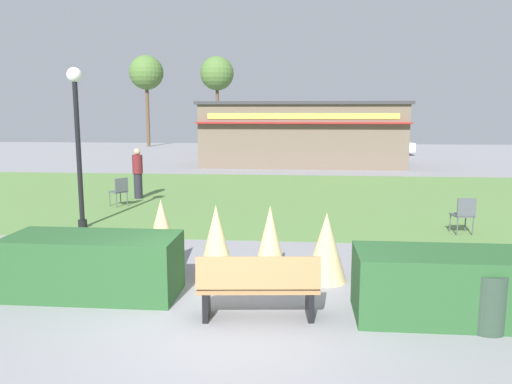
{
  "coord_description": "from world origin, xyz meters",
  "views": [
    {
      "loc": [
        1.13,
        -6.43,
        2.88
      ],
      "look_at": [
        0.22,
        3.75,
        1.25
      ],
      "focal_mm": 35.18,
      "sensor_mm": 36.0,
      "label": 1
    }
  ],
  "objects_px": {
    "cafe_chair_west": "(464,213)",
    "parked_car_east_slot": "(380,145)",
    "parked_car_west_slot": "(232,145)",
    "park_bench": "(258,287)",
    "parked_car_center_slot": "(311,145)",
    "food_kiosk": "(302,134)",
    "tree_left_bg": "(217,74)",
    "person_strolling": "(138,173)",
    "tree_right_bg": "(146,73)",
    "trash_bin": "(487,301)",
    "lamppost_mid": "(77,128)",
    "cafe_chair_east": "(120,189)"
  },
  "relations": [
    {
      "from": "cafe_chair_east",
      "to": "cafe_chair_west",
      "type": "bearing_deg",
      "value": -16.45
    },
    {
      "from": "tree_left_bg",
      "to": "park_bench",
      "type": "bearing_deg",
      "value": -79.74
    },
    {
      "from": "park_bench",
      "to": "food_kiosk",
      "type": "relative_size",
      "value": 0.16
    },
    {
      "from": "food_kiosk",
      "to": "tree_left_bg",
      "type": "bearing_deg",
      "value": 115.36
    },
    {
      "from": "cafe_chair_west",
      "to": "cafe_chair_east",
      "type": "xyz_separation_m",
      "value": [
        -9.4,
        2.78,
        0.0
      ]
    },
    {
      "from": "lamppost_mid",
      "to": "trash_bin",
      "type": "xyz_separation_m",
      "value": [
        7.95,
        -5.33,
        -2.1
      ]
    },
    {
      "from": "parked_car_east_slot",
      "to": "cafe_chair_east",
      "type": "bearing_deg",
      "value": -118.82
    },
    {
      "from": "person_strolling",
      "to": "parked_car_east_slot",
      "type": "relative_size",
      "value": 0.39
    },
    {
      "from": "parked_car_east_slot",
      "to": "parked_car_west_slot",
      "type": "bearing_deg",
      "value": 179.97
    },
    {
      "from": "person_strolling",
      "to": "parked_car_east_slot",
      "type": "distance_m",
      "value": 21.28
    },
    {
      "from": "parked_car_center_slot",
      "to": "parked_car_east_slot",
      "type": "bearing_deg",
      "value": -0.07
    },
    {
      "from": "trash_bin",
      "to": "cafe_chair_east",
      "type": "distance_m",
      "value": 11.48
    },
    {
      "from": "cafe_chair_west",
      "to": "parked_car_east_slot",
      "type": "distance_m",
      "value": 22.63
    },
    {
      "from": "cafe_chair_west",
      "to": "cafe_chair_east",
      "type": "relative_size",
      "value": 1.0
    },
    {
      "from": "parked_car_east_slot",
      "to": "tree_right_bg",
      "type": "bearing_deg",
      "value": 159.33
    },
    {
      "from": "park_bench",
      "to": "parked_car_east_slot",
      "type": "distance_m",
      "value": 28.56
    },
    {
      "from": "tree_right_bg",
      "to": "park_bench",
      "type": "bearing_deg",
      "value": -70.65
    },
    {
      "from": "food_kiosk",
      "to": "tree_left_bg",
      "type": "distance_m",
      "value": 17.06
    },
    {
      "from": "parked_car_center_slot",
      "to": "parked_car_east_slot",
      "type": "distance_m",
      "value": 4.64
    },
    {
      "from": "lamppost_mid",
      "to": "parked_car_east_slot",
      "type": "height_order",
      "value": "lamppost_mid"
    },
    {
      "from": "lamppost_mid",
      "to": "person_strolling",
      "type": "xyz_separation_m",
      "value": [
        0.03,
        4.34,
        -1.64
      ]
    },
    {
      "from": "park_bench",
      "to": "parked_car_center_slot",
      "type": "distance_m",
      "value": 27.98
    },
    {
      "from": "cafe_chair_west",
      "to": "tree_left_bg",
      "type": "bearing_deg",
      "value": 109.79
    },
    {
      "from": "cafe_chair_east",
      "to": "parked_car_center_slot",
      "type": "relative_size",
      "value": 0.21
    },
    {
      "from": "lamppost_mid",
      "to": "parked_car_west_slot",
      "type": "xyz_separation_m",
      "value": [
        0.71,
        22.69,
        -1.85
      ]
    },
    {
      "from": "cafe_chair_west",
      "to": "tree_right_bg",
      "type": "bearing_deg",
      "value": 119.51
    },
    {
      "from": "person_strolling",
      "to": "food_kiosk",
      "type": "bearing_deg",
      "value": 160.7
    },
    {
      "from": "cafe_chair_west",
      "to": "parked_car_west_slot",
      "type": "xyz_separation_m",
      "value": [
        -8.62,
        22.59,
        0.12
      ]
    },
    {
      "from": "park_bench",
      "to": "parked_car_center_slot",
      "type": "relative_size",
      "value": 0.4
    },
    {
      "from": "food_kiosk",
      "to": "parked_car_west_slot",
      "type": "bearing_deg",
      "value": 123.53
    },
    {
      "from": "tree_right_bg",
      "to": "person_strolling",
      "type": "bearing_deg",
      "value": -73.72
    },
    {
      "from": "cafe_chair_west",
      "to": "person_strolling",
      "type": "relative_size",
      "value": 0.53
    },
    {
      "from": "cafe_chair_east",
      "to": "tree_right_bg",
      "type": "relative_size",
      "value": 0.12
    },
    {
      "from": "cafe_chair_west",
      "to": "cafe_chair_east",
      "type": "distance_m",
      "value": 9.81
    },
    {
      "from": "food_kiosk",
      "to": "tree_right_bg",
      "type": "bearing_deg",
      "value": 132.35
    },
    {
      "from": "parked_car_east_slot",
      "to": "tree_right_bg",
      "type": "distance_m",
      "value": 20.13
    },
    {
      "from": "parked_car_east_slot",
      "to": "person_strolling",
      "type": "bearing_deg",
      "value": -120.47
    },
    {
      "from": "food_kiosk",
      "to": "park_bench",
      "type": "bearing_deg",
      "value": -91.73
    },
    {
      "from": "trash_bin",
      "to": "parked_car_center_slot",
      "type": "height_order",
      "value": "parked_car_center_slot"
    },
    {
      "from": "cafe_chair_west",
      "to": "parked_car_east_slot",
      "type": "relative_size",
      "value": 0.21
    },
    {
      "from": "cafe_chair_east",
      "to": "parked_car_west_slot",
      "type": "xyz_separation_m",
      "value": [
        0.79,
        19.81,
        0.12
      ]
    },
    {
      "from": "cafe_chair_west",
      "to": "person_strolling",
      "type": "bearing_deg",
      "value": 155.51
    },
    {
      "from": "cafe_chair_west",
      "to": "parked_car_center_slot",
      "type": "distance_m",
      "value": 22.8
    },
    {
      "from": "park_bench",
      "to": "parked_car_east_slot",
      "type": "xyz_separation_m",
      "value": [
        5.93,
        27.94,
        0.16
      ]
    },
    {
      "from": "person_strolling",
      "to": "parked_car_east_slot",
      "type": "xyz_separation_m",
      "value": [
        10.79,
        18.34,
        -0.22
      ]
    },
    {
      "from": "parked_car_east_slot",
      "to": "park_bench",
      "type": "bearing_deg",
      "value": -101.99
    },
    {
      "from": "trash_bin",
      "to": "cafe_chair_east",
      "type": "height_order",
      "value": "cafe_chair_east"
    },
    {
      "from": "trash_bin",
      "to": "cafe_chair_east",
      "type": "relative_size",
      "value": 0.9
    },
    {
      "from": "trash_bin",
      "to": "tree_right_bg",
      "type": "xyz_separation_m",
      "value": [
        -15.28,
        34.86,
        5.64
      ]
    },
    {
      "from": "tree_left_bg",
      "to": "parked_car_center_slot",
      "type": "bearing_deg",
      "value": -44.77
    }
  ]
}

